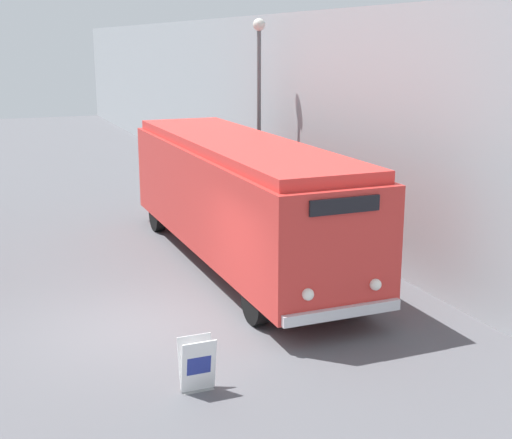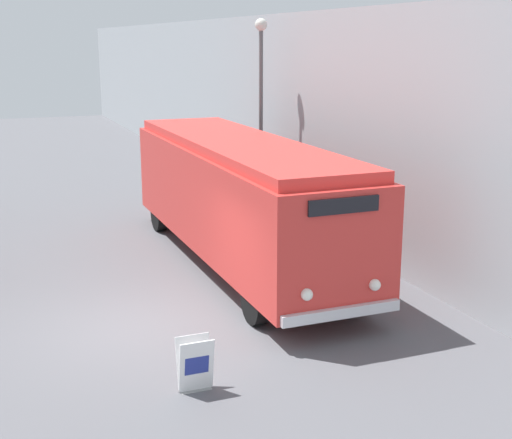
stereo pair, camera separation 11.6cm
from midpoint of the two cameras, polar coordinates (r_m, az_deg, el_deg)
ground_plane at (r=13.91m, az=-9.31°, el=-8.53°), size 80.00×80.00×0.00m
building_wall_right at (r=24.42m, az=-0.30°, el=8.83°), size 0.30×60.00×6.10m
vintage_bus at (r=17.11m, az=-1.57°, el=2.03°), size 2.48×10.40×3.04m
sign_board at (r=11.33m, az=-5.02°, el=-11.54°), size 0.55×0.33×0.87m
streetlamp at (r=21.21m, az=0.08°, el=10.29°), size 0.36×0.36×5.93m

